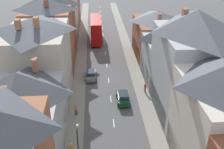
% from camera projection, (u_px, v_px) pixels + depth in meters
% --- Properties ---
extents(pavement_left, '(2.20, 104.00, 0.14)m').
position_uv_depth(pavement_left, '(81.00, 61.00, 52.65)').
color(pavement_left, gray).
rests_on(pavement_left, ground).
extents(pavement_right, '(2.20, 104.00, 0.14)m').
position_uv_depth(pavement_right, '(131.00, 60.00, 53.28)').
color(pavement_right, gray).
rests_on(pavement_right, ground).
extents(centre_line_dashes, '(0.14, 97.80, 0.01)m').
position_uv_depth(centre_line_dashes, '(107.00, 65.00, 51.23)').
color(centre_line_dashes, silver).
rests_on(centre_line_dashes, ground).
extents(terrace_row_left, '(8.00, 80.55, 14.26)m').
position_uv_depth(terrace_row_left, '(45.00, 50.00, 41.95)').
color(terrace_row_left, '#A36042').
rests_on(terrace_row_left, ground).
extents(terrace_row_right, '(8.00, 57.75, 14.64)m').
position_uv_depth(terrace_row_right, '(203.00, 93.00, 30.45)').
color(terrace_row_right, '#A36042').
rests_on(terrace_row_right, ground).
extents(double_decker_bus_lead, '(2.74, 10.80, 5.30)m').
position_uv_depth(double_decker_bus_lead, '(96.00, 29.00, 62.37)').
color(double_decker_bus_lead, '#B70F0F').
rests_on(double_decker_bus_lead, ground).
extents(car_near_silver, '(1.90, 3.96, 1.60)m').
position_uv_depth(car_near_silver, '(123.00, 97.00, 39.53)').
color(car_near_silver, '#144728').
rests_on(car_near_silver, ground).
extents(car_parked_left_a, '(1.90, 3.85, 1.59)m').
position_uv_depth(car_parked_left_a, '(91.00, 75.00, 46.05)').
color(car_parked_left_a, gray).
rests_on(car_parked_left_a, ground).
extents(pedestrian_mid_left, '(0.36, 0.22, 1.61)m').
position_uv_depth(pedestrian_mid_left, '(71.00, 148.00, 29.75)').
color(pedestrian_mid_left, '#23232D').
rests_on(pedestrian_mid_left, pavement_left).
extents(pedestrian_mid_right, '(0.36, 0.22, 1.61)m').
position_uv_depth(pedestrian_mid_right, '(76.00, 110.00, 36.31)').
color(pedestrian_mid_right, '#23232D').
rests_on(pedestrian_mid_right, pavement_left).
extents(pedestrian_far_left, '(0.36, 0.22, 1.61)m').
position_uv_depth(pedestrian_far_left, '(145.00, 87.00, 41.76)').
color(pedestrian_far_left, brown).
rests_on(pedestrian_far_left, pavement_right).
extents(street_lamp, '(0.20, 1.12, 5.50)m').
position_uv_depth(street_lamp, '(78.00, 146.00, 26.85)').
color(street_lamp, black).
rests_on(street_lamp, ground).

